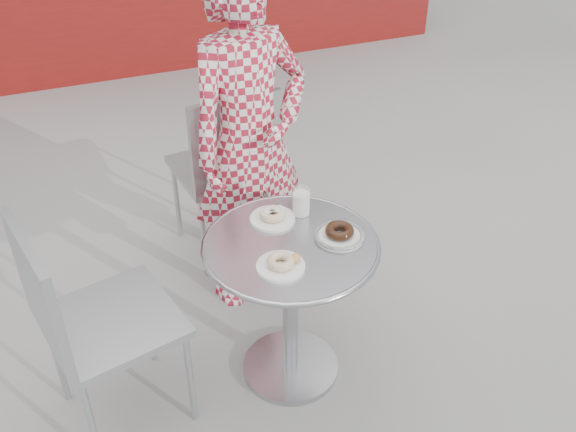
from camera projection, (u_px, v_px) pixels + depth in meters
name	position (u px, v px, depth m)	size (l,w,h in m)	color
ground	(279.00, 365.00, 2.91)	(60.00, 60.00, 0.00)	#A09D98
bistro_table	(291.00, 278.00, 2.59)	(0.70, 0.70, 0.71)	silver
chair_far	(225.00, 201.00, 3.47)	(0.52, 0.52, 0.99)	#A9ACB1
chair_left	(117.00, 360.00, 2.53)	(0.56, 0.56, 0.99)	#A9ACB1
seated_person	(250.00, 143.00, 2.90)	(0.61, 0.40, 1.67)	maroon
plate_far	(272.00, 216.00, 2.61)	(0.18, 0.18, 0.05)	white
plate_near	(281.00, 264.00, 2.36)	(0.18, 0.18, 0.05)	white
plate_checker	(339.00, 234.00, 2.51)	(0.20, 0.20, 0.05)	white
milk_cup	(301.00, 202.00, 2.62)	(0.08, 0.08, 0.12)	white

